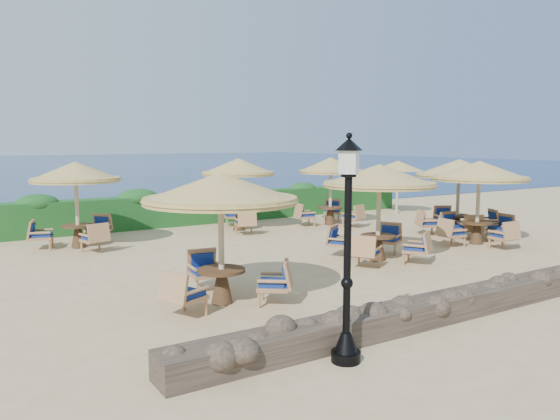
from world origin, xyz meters
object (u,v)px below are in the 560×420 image
(lamp_post, at_px, (347,260))
(cafe_set_2, at_px, (479,185))
(cafe_set_1, at_px, (379,192))
(cafe_set_5, at_px, (331,178))
(cafe_set_6, at_px, (459,182))
(cafe_set_0, at_px, (221,207))
(cafe_set_3, at_px, (76,187))
(extra_parasol, at_px, (398,166))
(cafe_set_4, at_px, (238,177))

(lamp_post, distance_m, cafe_set_2, 10.86)
(cafe_set_1, bearing_deg, lamp_post, -135.77)
(cafe_set_5, bearing_deg, cafe_set_6, -61.07)
(cafe_set_0, bearing_deg, cafe_set_6, 15.87)
(cafe_set_0, xyz_separation_m, cafe_set_3, (-1.19, 7.65, -0.09))
(cafe_set_0, xyz_separation_m, cafe_set_2, (9.78, 1.54, -0.10))
(cafe_set_6, bearing_deg, cafe_set_0, -164.13)
(lamp_post, distance_m, cafe_set_3, 11.41)
(extra_parasol, relative_size, cafe_set_3, 0.86)
(lamp_post, relative_size, cafe_set_1, 1.07)
(lamp_post, xyz_separation_m, cafe_set_2, (9.52, 5.20, 0.32))
(cafe_set_4, bearing_deg, cafe_set_5, -11.21)
(cafe_set_0, relative_size, cafe_set_6, 1.07)
(lamp_post, height_order, cafe_set_5, lamp_post)
(cafe_set_5, relative_size, cafe_set_6, 0.93)
(cafe_set_4, bearing_deg, cafe_set_0, -119.82)
(cafe_set_2, height_order, cafe_set_3, same)
(cafe_set_5, height_order, cafe_set_6, same)
(cafe_set_3, bearing_deg, cafe_set_6, -21.48)
(lamp_post, height_order, cafe_set_4, lamp_post)
(cafe_set_0, distance_m, cafe_set_2, 9.90)
(lamp_post, xyz_separation_m, cafe_set_6, (10.33, 6.67, 0.30))
(extra_parasol, xyz_separation_m, cafe_set_2, (-3.08, -6.80, -0.29))
(extra_parasol, relative_size, cafe_set_1, 0.78)
(cafe_set_1, bearing_deg, cafe_set_3, 136.41)
(extra_parasol, xyz_separation_m, cafe_set_0, (-12.86, -8.34, -0.19))
(extra_parasol, distance_m, cafe_set_3, 14.07)
(cafe_set_0, bearing_deg, cafe_set_1, 14.09)
(cafe_set_2, height_order, cafe_set_6, same)
(cafe_set_2, distance_m, cafe_set_4, 8.29)
(lamp_post, relative_size, cafe_set_4, 1.15)
(lamp_post, bearing_deg, cafe_set_5, 53.80)
(cafe_set_0, bearing_deg, cafe_set_4, 60.18)
(cafe_set_3, bearing_deg, cafe_set_1, -43.59)
(cafe_set_3, bearing_deg, cafe_set_2, -29.11)
(cafe_set_4, height_order, cafe_set_5, same)
(cafe_set_0, distance_m, cafe_set_1, 5.58)
(cafe_set_1, height_order, cafe_set_3, same)
(cafe_set_1, bearing_deg, cafe_set_4, 97.25)
(lamp_post, bearing_deg, cafe_set_4, 69.66)
(cafe_set_1, distance_m, cafe_set_3, 9.12)
(cafe_set_1, bearing_deg, cafe_set_6, 17.71)
(cafe_set_3, relative_size, cafe_set_4, 0.96)
(extra_parasol, bearing_deg, cafe_set_3, -177.18)
(cafe_set_2, relative_size, cafe_set_6, 1.03)
(lamp_post, distance_m, cafe_set_6, 12.30)
(extra_parasol, bearing_deg, lamp_post, -136.40)
(cafe_set_0, height_order, cafe_set_1, same)
(lamp_post, xyz_separation_m, cafe_set_1, (5.16, 5.02, 0.34))
(cafe_set_6, bearing_deg, lamp_post, -147.14)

